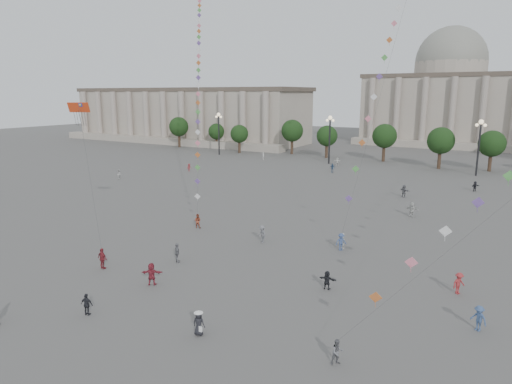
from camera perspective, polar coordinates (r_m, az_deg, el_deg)
The scene contains 30 objects.
ground at distance 37.35m, azimuth -10.35°, elevation -12.32°, with size 360.00×360.00×0.00m, color #514F4C.
hall_west at distance 154.33m, azimuth -8.71°, elevation 9.49°, with size 84.00×26.22×17.20m.
hall_central at distance 156.25m, azimuth 22.81°, elevation 10.86°, with size 48.30×34.30×35.50m.
tree_row at distance 106.30m, azimuth 18.37°, elevation 6.20°, with size 137.12×5.12×8.00m.
lamp_post_far_west at distance 117.23m, azimuth -4.68°, elevation 8.24°, with size 2.00×0.90×10.65m.
lamp_post_mid_west at distance 102.86m, azimuth 9.21°, elevation 7.57°, with size 2.00×0.90×10.65m.
lamp_post_mid_east at distance 96.01m, azimuth 26.18°, elevation 6.17°, with size 2.00×0.90×10.65m.
person_crowd_0 at distance 92.04m, azimuth 9.51°, elevation 2.99°, with size 1.06×0.44×1.82m, color #37547C.
person_crowd_1 at distance 87.58m, azimuth -16.71°, elevation 2.15°, with size 0.85×0.66×1.75m, color beige.
person_crowd_2 at distance 93.03m, azimuth -8.36°, elevation 3.05°, with size 1.02×0.59×1.58m, color maroon.
person_crowd_3 at distance 37.57m, azimuth 8.88°, elevation -10.83°, with size 1.43×0.45×1.54m, color black.
person_crowd_4 at distance 100.74m, azimuth 10.11°, elevation 3.76°, with size 1.68×0.54×1.82m, color white.
person_crowd_6 at distance 48.11m, azimuth 0.76°, elevation -5.27°, with size 1.21×0.70×1.88m, color slate.
person_crowd_7 at distance 61.33m, azimuth 18.90°, elevation -2.08°, with size 1.75×0.56×1.89m, color beige.
person_crowd_8 at distance 39.61m, azimuth 24.02°, elevation -10.39°, with size 1.13×0.65×1.76m, color #A02B2E.
person_crowd_9 at distance 81.14m, azimuth 25.70°, elevation 0.65°, with size 1.52×0.48×1.64m, color black.
person_crowd_10 at distance 108.56m, azimuth 0.93°, elevation 4.53°, with size 0.64×0.42×1.75m, color silver.
person_crowd_12 at distance 72.47m, azimuth 18.02°, elevation 0.13°, with size 1.80×0.57×1.94m, color slate.
person_crowd_13 at distance 47.23m, azimuth 10.83°, elevation -6.00°, with size 0.58×0.38×1.60m, color #ADAEAA.
person_crowd_14 at distance 34.47m, azimuth 26.07°, elevation -14.00°, with size 1.14×0.65×1.76m, color #3A5382.
tourist_0 at distance 43.36m, azimuth -18.65°, elevation -7.89°, with size 1.13×0.47×1.92m, color maroon.
tourist_2 at distance 38.84m, azimuth -12.91°, elevation -9.95°, with size 1.74×0.56×1.88m, color maroon.
tourist_3 at distance 43.28m, azimuth -9.83°, elevation -7.50°, with size 1.08×0.45×1.84m, color slate.
tourist_4 at distance 35.24m, azimuth -20.39°, elevation -13.04°, with size 0.94×0.39×1.61m, color #222227.
kite_flyer_0 at distance 53.69m, azimuth -7.31°, elevation -3.61°, with size 0.82×0.64×1.69m, color #9B412A.
kite_flyer_1 at distance 46.58m, azimuth 10.59°, elevation -6.14°, with size 1.14×0.66×1.77m, color #394F81.
kite_flyer_2 at distance 28.30m, azimuth 10.14°, elevation -19.09°, with size 0.75×0.58×1.54m, color slate.
hat_person at distance 30.92m, azimuth -7.16°, elevation -15.91°, with size 0.89×0.68×1.69m.
dragon_kite at distance 51.20m, azimuth -21.18°, elevation 8.96°, with size 5.47×3.59×16.17m.
kite_train_west at distance 72.63m, azimuth -7.18°, elevation 15.69°, with size 23.60×31.67×52.19m.
Camera 1 is at (22.70, -25.36, 15.38)m, focal length 32.00 mm.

